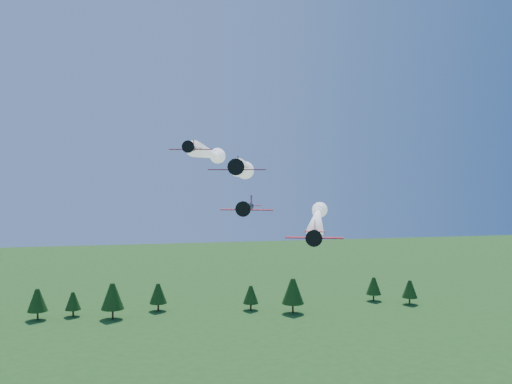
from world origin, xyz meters
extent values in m
cylinder|color=black|center=(-2.71, -6.99, 48.01)|extent=(2.11, 5.61, 1.02)
cone|color=black|center=(-3.36, -10.14, 48.01)|extent=(1.18, 1.10, 1.02)
cone|color=black|center=(-3.48, -10.74, 48.01)|extent=(0.53, 0.54, 0.45)
cylinder|color=black|center=(-3.52, -10.91, 48.01)|extent=(2.11, 0.47, 2.14)
cube|color=red|center=(-2.80, -7.39, 47.69)|extent=(7.68, 2.86, 0.12)
cube|color=red|center=(-1.99, -3.44, 48.06)|extent=(3.08, 1.44, 0.07)
cube|color=red|center=(-1.97, -3.34, 48.88)|extent=(0.28, 0.97, 1.48)
ellipsoid|color=#80A9C6|center=(-2.90, -7.89, 48.42)|extent=(0.97, 1.35, 0.64)
sphere|color=white|center=(4.28, 27.21, 48.01)|extent=(2.30, 2.30, 2.30)
sphere|color=white|center=(5.15, 31.48, 48.01)|extent=(3.00, 3.00, 3.00)
sphere|color=white|center=(6.03, 35.75, 48.01)|extent=(3.70, 3.70, 3.70)
cylinder|color=black|center=(-7.86, 3.01, 50.96)|extent=(1.83, 4.71, 0.86)
cone|color=black|center=(-8.44, 0.37, 50.96)|extent=(1.00, 0.94, 0.86)
cone|color=black|center=(-8.55, -0.13, 50.96)|extent=(0.45, 0.46, 0.38)
cylinder|color=black|center=(-8.58, -0.27, 50.96)|extent=(1.77, 0.42, 1.80)
cube|color=red|center=(-7.93, 2.68, 50.68)|extent=(6.45, 2.50, 0.10)
cube|color=red|center=(-7.20, 5.99, 51.00)|extent=(2.59, 1.25, 0.06)
cube|color=red|center=(-7.19, 6.07, 51.69)|extent=(0.25, 0.81, 1.24)
ellipsoid|color=#80A9C6|center=(-8.03, 2.26, 51.30)|extent=(0.82, 1.14, 0.54)
sphere|color=white|center=(0.88, 42.72, 50.96)|extent=(2.30, 2.30, 2.30)
sphere|color=white|center=(2.02, 47.85, 50.96)|extent=(3.00, 3.00, 3.00)
sphere|color=white|center=(3.15, 52.99, 50.96)|extent=(3.70, 3.70, 3.70)
cylinder|color=black|center=(8.93, -3.84, 38.48)|extent=(2.91, 5.99, 1.10)
cone|color=black|center=(7.84, -7.13, 38.48)|extent=(1.36, 1.29, 1.10)
cone|color=black|center=(7.63, -7.75, 38.48)|extent=(0.62, 0.62, 0.48)
cylinder|color=black|center=(7.58, -7.93, 38.48)|extent=(2.21, 0.77, 2.31)
cube|color=red|center=(8.79, -4.25, 38.13)|extent=(8.20, 3.97, 0.13)
cube|color=red|center=(10.16, -0.13, 38.53)|extent=(3.32, 1.89, 0.08)
cube|color=red|center=(10.19, -0.03, 39.41)|extent=(0.42, 1.02, 1.60)
ellipsoid|color=#80A9C6|center=(8.62, -4.78, 38.92)|extent=(1.17, 1.50, 0.69)
sphere|color=white|center=(23.04, 38.78, 38.48)|extent=(2.30, 2.30, 2.30)
sphere|color=white|center=(24.84, 44.21, 38.48)|extent=(3.00, 3.00, 3.00)
sphere|color=white|center=(26.64, 49.65, 38.48)|extent=(3.70, 3.70, 3.70)
cylinder|color=black|center=(1.23, 6.46, 41.87)|extent=(3.08, 6.09, 1.12)
cone|color=black|center=(0.05, 3.13, 41.87)|extent=(1.39, 1.33, 1.12)
cone|color=black|center=(-0.18, 2.49, 41.87)|extent=(0.63, 0.64, 0.49)
cylinder|color=black|center=(-0.24, 2.31, 41.87)|extent=(2.24, 0.83, 2.36)
cube|color=red|center=(1.08, 6.04, 41.51)|extent=(8.33, 4.20, 0.13)
cube|color=red|center=(2.56, 10.21, 41.93)|extent=(3.39, 1.98, 0.08)
cube|color=red|center=(2.59, 10.32, 42.83)|extent=(0.45, 1.04, 1.63)
ellipsoid|color=#80A9C6|center=(0.89, 5.51, 42.32)|extent=(1.21, 1.54, 0.70)
cylinder|color=#382314|center=(68.75, 114.29, 1.21)|extent=(0.60, 0.60, 2.43)
cone|color=black|center=(68.75, 114.29, 5.55)|extent=(5.55, 5.55, 6.24)
cylinder|color=#382314|center=(34.78, 102.46, 1.63)|extent=(0.60, 0.60, 3.27)
cone|color=black|center=(34.78, 102.46, 7.46)|extent=(7.46, 7.46, 8.40)
cylinder|color=#382314|center=(79.25, 106.67, 1.20)|extent=(0.60, 0.60, 2.41)
cone|color=black|center=(79.25, 106.67, 5.50)|extent=(5.50, 5.50, 6.19)
cylinder|color=#382314|center=(-37.07, 112.68, 1.12)|extent=(0.60, 0.60, 2.24)
cone|color=black|center=(-37.07, 112.68, 5.13)|extent=(5.13, 5.13, 5.77)
cylinder|color=#382314|center=(-9.44, 114.72, 1.31)|extent=(0.60, 0.60, 2.62)
cone|color=black|center=(-9.44, 114.72, 5.99)|extent=(5.99, 5.99, 6.74)
cylinder|color=#382314|center=(-24.18, 106.78, 1.62)|extent=(0.60, 0.60, 3.23)
cone|color=black|center=(-24.18, 106.78, 7.39)|extent=(7.39, 7.39, 8.31)
cylinder|color=#382314|center=(-47.71, 110.33, 1.40)|extent=(0.60, 0.60, 2.80)
cone|color=black|center=(-47.71, 110.33, 6.41)|extent=(6.41, 6.41, 7.21)
cylinder|color=#382314|center=(21.75, 109.52, 1.17)|extent=(0.60, 0.60, 2.35)
cone|color=black|center=(21.75, 109.52, 5.37)|extent=(5.37, 5.37, 6.04)
camera|label=1|loc=(-15.23, -80.94, 47.36)|focal=40.00mm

